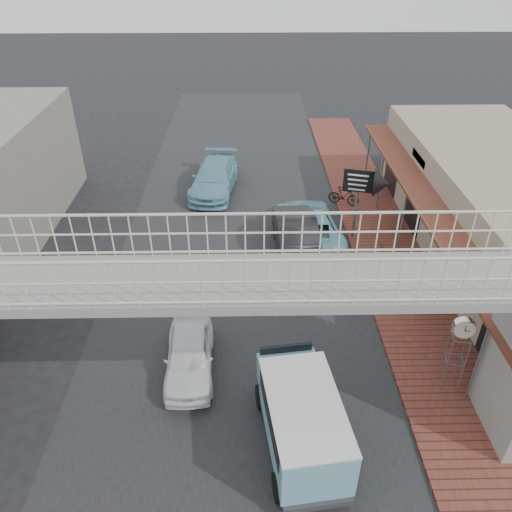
{
  "coord_description": "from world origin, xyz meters",
  "views": [
    {
      "loc": [
        0.5,
        -12.91,
        11.68
      ],
      "look_at": [
        0.79,
        2.13,
        1.8
      ],
      "focal_mm": 35.0,
      "sensor_mm": 36.0,
      "label": 1
    }
  ],
  "objects_px": {
    "angkot_curb": "(309,224)",
    "motorcycle_far": "(344,196)",
    "white_hatchback": "(189,354)",
    "angkot_far": "(214,178)",
    "angkot_van": "(302,415)",
    "street_clock": "(463,331)",
    "arrow_sign": "(379,184)",
    "motorcycle_near": "(372,258)",
    "dark_sedan": "(297,239)"
  },
  "relations": [
    {
      "from": "white_hatchback",
      "to": "angkot_van",
      "type": "height_order",
      "value": "angkot_van"
    },
    {
      "from": "dark_sedan",
      "to": "street_clock",
      "type": "relative_size",
      "value": 1.85
    },
    {
      "from": "angkot_far",
      "to": "motorcycle_far",
      "type": "distance_m",
      "value": 6.81
    },
    {
      "from": "arrow_sign",
      "to": "angkot_van",
      "type": "bearing_deg",
      "value": -96.14
    },
    {
      "from": "angkot_curb",
      "to": "street_clock",
      "type": "xyz_separation_m",
      "value": [
        3.29,
        -8.81,
        1.55
      ]
    },
    {
      "from": "motorcycle_far",
      "to": "white_hatchback",
      "type": "bearing_deg",
      "value": 170.34
    },
    {
      "from": "dark_sedan",
      "to": "motorcycle_far",
      "type": "bearing_deg",
      "value": 55.71
    },
    {
      "from": "motorcycle_near",
      "to": "angkot_van",
      "type": "bearing_deg",
      "value": 137.15
    },
    {
      "from": "angkot_curb",
      "to": "angkot_van",
      "type": "xyz_separation_m",
      "value": [
        -1.37,
        -10.79,
        0.54
      ]
    },
    {
      "from": "white_hatchback",
      "to": "angkot_curb",
      "type": "height_order",
      "value": "angkot_curb"
    },
    {
      "from": "angkot_far",
      "to": "arrow_sign",
      "type": "height_order",
      "value": "arrow_sign"
    },
    {
      "from": "dark_sedan",
      "to": "angkot_curb",
      "type": "bearing_deg",
      "value": 61.81
    },
    {
      "from": "angkot_van",
      "to": "street_clock",
      "type": "distance_m",
      "value": 5.16
    },
    {
      "from": "motorcycle_near",
      "to": "street_clock",
      "type": "xyz_separation_m",
      "value": [
        0.97,
        -6.32,
        1.72
      ]
    },
    {
      "from": "angkot_far",
      "to": "motorcycle_near",
      "type": "relative_size",
      "value": 3.03
    },
    {
      "from": "white_hatchback",
      "to": "street_clock",
      "type": "height_order",
      "value": "street_clock"
    },
    {
      "from": "street_clock",
      "to": "arrow_sign",
      "type": "relative_size",
      "value": 0.79
    },
    {
      "from": "street_clock",
      "to": "motorcycle_far",
      "type": "bearing_deg",
      "value": 105.93
    },
    {
      "from": "angkot_curb",
      "to": "motorcycle_far",
      "type": "xyz_separation_m",
      "value": [
        2.1,
        3.1,
        -0.15
      ]
    },
    {
      "from": "motorcycle_far",
      "to": "street_clock",
      "type": "bearing_deg",
      "value": -152.73
    },
    {
      "from": "angkot_curb",
      "to": "angkot_far",
      "type": "distance_m",
      "value": 6.68
    },
    {
      "from": "white_hatchback",
      "to": "motorcycle_far",
      "type": "relative_size",
      "value": 2.36
    },
    {
      "from": "angkot_van",
      "to": "arrow_sign",
      "type": "bearing_deg",
      "value": 61.18
    },
    {
      "from": "angkot_van",
      "to": "motorcycle_near",
      "type": "bearing_deg",
      "value": 58.71
    },
    {
      "from": "white_hatchback",
      "to": "motorcycle_near",
      "type": "distance_m",
      "value": 8.75
    },
    {
      "from": "white_hatchback",
      "to": "angkot_curb",
      "type": "distance_m",
      "value": 9.11
    },
    {
      "from": "angkot_curb",
      "to": "angkot_far",
      "type": "height_order",
      "value": "angkot_far"
    },
    {
      "from": "white_hatchback",
      "to": "arrow_sign",
      "type": "xyz_separation_m",
      "value": [
        7.34,
        7.61,
        2.17
      ]
    },
    {
      "from": "motorcycle_near",
      "to": "arrow_sign",
      "type": "xyz_separation_m",
      "value": [
        0.45,
        2.22,
        2.24
      ]
    },
    {
      "from": "street_clock",
      "to": "angkot_far",
      "type": "bearing_deg",
      "value": 129.47
    },
    {
      "from": "motorcycle_near",
      "to": "dark_sedan",
      "type": "bearing_deg",
      "value": 50.07
    },
    {
      "from": "angkot_far",
      "to": "motorcycle_near",
      "type": "xyz_separation_m",
      "value": [
        6.76,
        -7.48,
        -0.2
      ]
    },
    {
      "from": "angkot_far",
      "to": "angkot_van",
      "type": "bearing_deg",
      "value": -72.32
    },
    {
      "from": "motorcycle_near",
      "to": "white_hatchback",
      "type": "bearing_deg",
      "value": 109.25
    },
    {
      "from": "dark_sedan",
      "to": "street_clock",
      "type": "bearing_deg",
      "value": -64.76
    },
    {
      "from": "motorcycle_far",
      "to": "street_clock",
      "type": "xyz_separation_m",
      "value": [
        1.19,
        -11.91,
        1.7
      ]
    },
    {
      "from": "angkot_far",
      "to": "street_clock",
      "type": "bearing_deg",
      "value": -54.07
    },
    {
      "from": "angkot_van",
      "to": "arrow_sign",
      "type": "relative_size",
      "value": 1.28
    },
    {
      "from": "angkot_curb",
      "to": "motorcycle_near",
      "type": "height_order",
      "value": "angkot_curb"
    },
    {
      "from": "street_clock",
      "to": "motorcycle_near",
      "type": "bearing_deg",
      "value": 108.91
    },
    {
      "from": "dark_sedan",
      "to": "angkot_curb",
      "type": "relative_size",
      "value": 0.93
    },
    {
      "from": "angkot_curb",
      "to": "angkot_far",
      "type": "xyz_separation_m",
      "value": [
        -4.44,
        4.99,
        0.03
      ]
    },
    {
      "from": "white_hatchback",
      "to": "dark_sedan",
      "type": "height_order",
      "value": "dark_sedan"
    },
    {
      "from": "angkot_curb",
      "to": "angkot_far",
      "type": "bearing_deg",
      "value": -54.87
    },
    {
      "from": "angkot_far",
      "to": "white_hatchback",
      "type": "bearing_deg",
      "value": -83.86
    },
    {
      "from": "angkot_far",
      "to": "angkot_van",
      "type": "distance_m",
      "value": 16.08
    },
    {
      "from": "angkot_curb",
      "to": "motorcycle_far",
      "type": "relative_size",
      "value": 3.34
    },
    {
      "from": "dark_sedan",
      "to": "angkot_van",
      "type": "distance_m",
      "value": 9.48
    },
    {
      "from": "motorcycle_far",
      "to": "arrow_sign",
      "type": "distance_m",
      "value": 4.1
    },
    {
      "from": "dark_sedan",
      "to": "street_clock",
      "type": "height_order",
      "value": "street_clock"
    }
  ]
}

